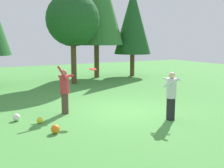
# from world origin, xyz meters

# --- Properties ---
(ground_plane) EXTENTS (40.00, 40.00, 0.00)m
(ground_plane) POSITION_xyz_m (0.00, 0.00, 0.00)
(ground_plane) COLOR #4C9342
(person_thrower) EXTENTS (0.66, 0.66, 1.79)m
(person_thrower) POSITION_xyz_m (-2.04, 0.73, 0.96)
(person_thrower) COLOR #4C382D
(person_thrower) RESTS_ON ground_plane
(person_catcher) EXTENTS (0.73, 0.73, 1.63)m
(person_catcher) POSITION_xyz_m (0.80, -1.79, 0.97)
(person_catcher) COLOR black
(person_catcher) RESTS_ON ground_plane
(frisbee) EXTENTS (0.31, 0.31, 0.06)m
(frisbee) POSITION_xyz_m (-1.19, 0.10, 1.65)
(frisbee) COLOR red
(ball_orange) EXTENTS (0.26, 0.26, 0.26)m
(ball_orange) POSITION_xyz_m (-3.03, -1.24, 0.13)
(ball_orange) COLOR orange
(ball_orange) RESTS_ON ground_plane
(ball_yellow) EXTENTS (0.21, 0.21, 0.21)m
(ball_yellow) POSITION_xyz_m (-3.17, -0.04, 0.10)
(ball_yellow) COLOR yellow
(ball_yellow) RESTS_ON ground_plane
(ball_white) EXTENTS (0.24, 0.24, 0.24)m
(ball_white) POSITION_xyz_m (-3.78, 0.61, 0.12)
(ball_white) COLOR white
(ball_white) RESTS_ON ground_plane
(tree_center) EXTENTS (3.20, 3.20, 5.47)m
(tree_center) POSITION_xyz_m (0.81, 7.20, 3.84)
(tree_center) COLOR brown
(tree_center) RESTS_ON ground_plane
(tree_far_right) EXTENTS (2.68, 2.68, 6.40)m
(tree_far_right) POSITION_xyz_m (5.94, 8.57, 3.99)
(tree_far_right) COLOR brown
(tree_far_right) RESTS_ON ground_plane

